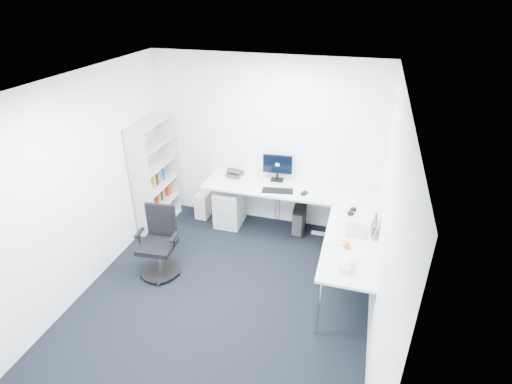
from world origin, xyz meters
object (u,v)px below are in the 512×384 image
(l_desk, at_px, (288,223))
(laptop, at_px, (357,223))
(bookshelf, at_px, (155,176))
(monitor, at_px, (277,168))
(task_chair, at_px, (157,244))

(l_desk, height_order, laptop, laptop)
(bookshelf, relative_size, laptop, 5.15)
(monitor, distance_m, laptop, 1.73)
(bookshelf, bearing_deg, monitor, 14.99)
(l_desk, relative_size, monitor, 6.07)
(bookshelf, distance_m, laptop, 3.22)
(task_chair, distance_m, monitor, 2.16)
(bookshelf, relative_size, task_chair, 1.79)
(task_chair, relative_size, laptop, 2.87)
(bookshelf, bearing_deg, laptop, -11.50)
(l_desk, bearing_deg, laptop, -31.12)
(bookshelf, bearing_deg, l_desk, -1.32)
(l_desk, xyz_separation_m, laptop, (0.98, -0.59, 0.53))
(laptop, bearing_deg, l_desk, 146.10)
(task_chair, height_order, monitor, monitor)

